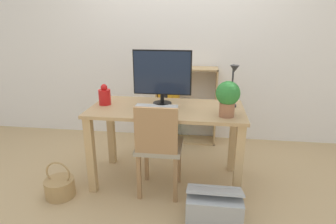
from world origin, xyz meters
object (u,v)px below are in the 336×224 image
at_px(vase, 105,96).
at_px(desk_lamp, 233,82).
at_px(storage_box, 214,209).
at_px(keyboard, 157,107).
at_px(potted_plant, 228,96).
at_px(chair, 159,146).
at_px(bookshelf, 176,105).
at_px(basket, 60,187).
at_px(monitor, 162,74).

xyz_separation_m(vase, desk_lamp, (1.19, 0.04, 0.16)).
bearing_deg(storage_box, keyboard, 133.01).
xyz_separation_m(potted_plant, storage_box, (-0.08, -0.42, -0.79)).
distance_m(potted_plant, chair, 0.73).
relative_size(keyboard, chair, 0.45).
bearing_deg(bookshelf, basket, -122.74).
bearing_deg(monitor, desk_lamp, -3.79).
xyz_separation_m(vase, storage_box, (1.05, -0.62, -0.71)).
distance_m(basket, storage_box, 1.40).
bearing_deg(desk_lamp, basket, -162.90).
distance_m(chair, bookshelf, 1.25).
bearing_deg(storage_box, monitor, 125.98).
xyz_separation_m(monitor, storage_box, (0.51, -0.70, -0.91)).
xyz_separation_m(keyboard, potted_plant, (0.63, -0.17, 0.17)).
height_order(keyboard, storage_box, keyboard).
xyz_separation_m(vase, chair, (0.56, -0.27, -0.36)).
distance_m(vase, storage_box, 1.41).
distance_m(desk_lamp, bookshelf, 1.24).
distance_m(keyboard, storage_box, 1.02).
bearing_deg(potted_plant, vase, 170.16).
height_order(chair, bookshelf, bookshelf).
bearing_deg(keyboard, vase, 176.57).
xyz_separation_m(desk_lamp, potted_plant, (-0.06, -0.24, -0.07)).
height_order(keyboard, basket, keyboard).
distance_m(desk_lamp, potted_plant, 0.26).
distance_m(keyboard, desk_lamp, 0.73).
height_order(keyboard, potted_plant, potted_plant).
relative_size(monitor, bookshelf, 0.57).
bearing_deg(monitor, potted_plant, -25.58).
height_order(monitor, storage_box, monitor).
bearing_deg(bookshelf, chair, -90.67).
distance_m(bookshelf, basket, 1.72).
height_order(keyboard, chair, chair).
distance_m(potted_plant, storage_box, 0.90).
xyz_separation_m(monitor, chair, (0.02, -0.35, -0.57)).
relative_size(bookshelf, storage_box, 2.27).
height_order(potted_plant, chair, potted_plant).
distance_m(desk_lamp, chair, 0.87).
bearing_deg(bookshelf, potted_plant, -64.74).
relative_size(chair, storage_box, 2.03).
distance_m(monitor, vase, 0.59).
relative_size(vase, bookshelf, 0.20).
distance_m(vase, basket, 0.92).
xyz_separation_m(chair, basket, (-0.89, -0.16, -0.39)).
height_order(keyboard, desk_lamp, desk_lamp).
distance_m(vase, desk_lamp, 1.21).
bearing_deg(basket, chair, 10.06).
height_order(vase, potted_plant, potted_plant).
xyz_separation_m(bookshelf, basket, (-0.91, -1.41, -0.40)).
relative_size(keyboard, desk_lamp, 0.98).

